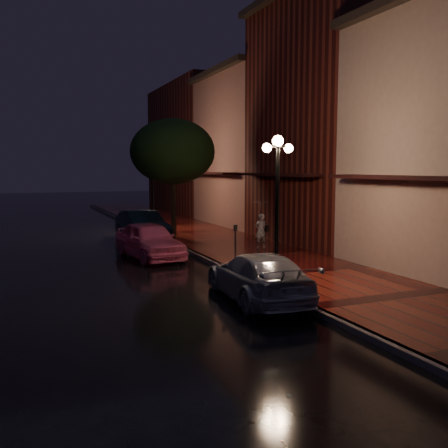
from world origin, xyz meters
name	(u,v)px	position (x,y,z in m)	size (l,w,h in m)	color
ground	(205,261)	(0.00, 0.00, 0.00)	(120.00, 120.00, 0.00)	black
sidewalk	(257,255)	(2.25, 0.00, 0.07)	(4.50, 60.00, 0.15)	#410B0B
curb	(205,259)	(0.00, 0.00, 0.07)	(0.25, 60.00, 0.15)	#595451
storefront_mid	(331,125)	(7.00, 2.00, 5.50)	(5.00, 8.00, 11.00)	#511914
storefront_far	(254,152)	(7.00, 10.00, 4.50)	(5.00, 8.00, 9.00)	#8C5951
storefront_extra	(198,150)	(7.00, 20.00, 5.00)	(5.00, 12.00, 10.00)	#511914
streetlamp_near	(277,200)	(0.35, -5.00, 2.60)	(0.96, 0.36, 4.31)	black
streetlamp_far	(153,185)	(0.35, 9.00, 2.60)	(0.96, 0.36, 4.31)	black
street_tree	(173,154)	(0.61, 5.99, 4.24)	(4.16, 4.16, 5.80)	black
pink_car	(149,240)	(-1.83, 1.32, 0.72)	(1.70, 4.23, 1.44)	#DF5C87
navy_car	(142,226)	(-0.98, 5.99, 0.75)	(1.58, 4.52, 1.49)	black
silver_car	(258,276)	(-0.72, -5.92, 0.64)	(1.80, 4.42, 1.28)	#A3A4AB
woman_with_umbrella	(261,216)	(2.97, 1.12, 1.50)	(0.85, 0.87, 2.05)	silver
parking_meter	(235,239)	(0.77, -1.13, 0.95)	(0.13, 0.10, 1.32)	black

